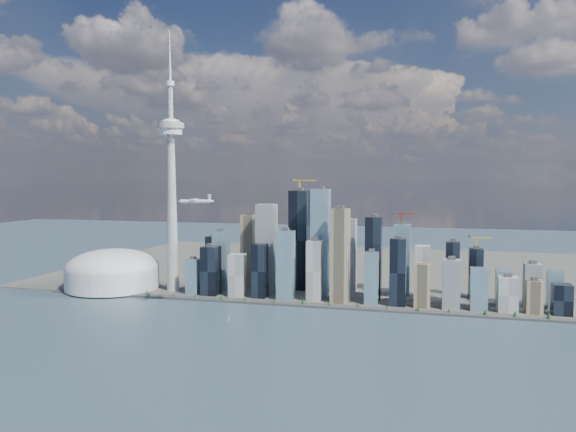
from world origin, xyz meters
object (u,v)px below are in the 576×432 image
(needle_tower, at_px, (172,182))
(airplane, at_px, (196,201))
(sailboat_west, at_px, (229,319))
(dome_stadium, at_px, (113,271))

(needle_tower, distance_m, airplane, 226.18)
(airplane, bearing_deg, sailboat_west, -29.84)
(airplane, xyz_separation_m, sailboat_west, (66.92, -17.72, -202.57))
(airplane, height_order, sailboat_west, airplane)
(dome_stadium, height_order, sailboat_west, dome_stadium)
(needle_tower, bearing_deg, airplane, -52.84)
(needle_tower, height_order, sailboat_west, needle_tower)
(dome_stadium, distance_m, sailboat_west, 391.45)
(needle_tower, xyz_separation_m, airplane, (135.37, -178.60, -30.59))
(airplane, bearing_deg, dome_stadium, 133.51)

